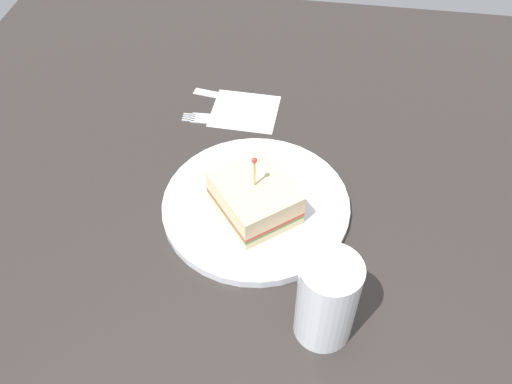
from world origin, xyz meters
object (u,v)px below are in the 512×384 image
sandwich_half_center (252,197)px  knife (227,97)px  plate (256,205)px  napkin (245,111)px  drink_glass (326,302)px  fork (215,119)px

sandwich_half_center → knife: size_ratio=1.02×
plate → napkin: bearing=-166.2°
sandwich_half_center → drink_glass: size_ratio=1.13×
fork → knife: size_ratio=1.02×
drink_glass → fork: bearing=-150.1°
drink_glass → knife: drink_glass is taller
napkin → drink_glass: bearing=22.4°
plate → napkin: (-19.40, -4.76, -0.55)cm
fork → knife: (-5.62, 0.95, 0.00)cm
sandwich_half_center → fork: 20.36cm
plate → sandwich_half_center: 3.32cm
fork → sandwich_half_center: bearing=25.6°
napkin → plate: bearing=13.8°
sandwich_half_center → fork: (-18.09, -8.68, -3.48)cm
sandwich_half_center → drink_glass: (14.76, 10.23, 1.85)cm
fork → napkin: bearing=121.9°
napkin → fork: (2.64, -4.25, 0.10)cm
napkin → knife: size_ratio=0.78×
plate → knife: (-22.39, -8.05, -0.45)cm
drink_glass → napkin: (-35.49, -14.66, -5.42)cm
sandwich_half_center → fork: size_ratio=1.00×
drink_glass → knife: (-38.47, -17.96, -5.32)cm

